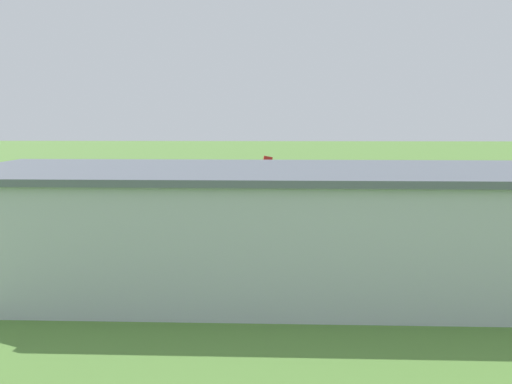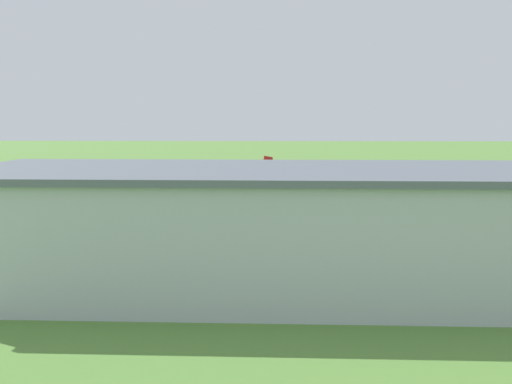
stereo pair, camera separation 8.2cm
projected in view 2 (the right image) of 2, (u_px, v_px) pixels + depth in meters
name	position (u px, v px, depth m)	size (l,w,h in m)	color
ground_plane	(327.00, 205.00, 76.74)	(400.00, 400.00, 0.00)	#568438
hangar	(283.00, 227.00, 39.66)	(34.70, 15.95, 6.42)	#B7BCC6
biplane	(243.00, 176.00, 79.65)	(7.36, 7.29, 3.92)	#B21E1E
car_orange	(483.00, 228.00, 55.04)	(1.98, 3.96, 1.62)	orange
car_yellow	(88.00, 228.00, 55.35)	(2.44, 4.37, 1.58)	gold
car_black	(5.00, 229.00, 55.11)	(2.15, 4.74, 1.51)	black
person_near_hangar_door	(233.00, 220.00, 59.32)	(0.54, 0.54, 1.66)	#72338C
person_beside_truck	(132.00, 227.00, 56.16)	(0.47, 0.47, 1.57)	navy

